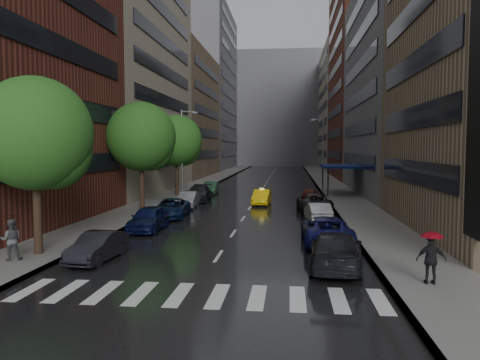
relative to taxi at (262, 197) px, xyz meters
name	(u,v)px	position (x,y,z in m)	size (l,w,h in m)	color
ground	(203,279)	(-0.88, -24.62, -0.69)	(220.00, 220.00, 0.00)	gray
road	(266,183)	(-0.88, 25.38, -0.68)	(14.00, 140.00, 0.01)	black
sidewalk_left	(205,182)	(-9.88, 25.38, -0.61)	(4.00, 140.00, 0.15)	gray
sidewalk_right	(328,183)	(8.12, 25.38, -0.61)	(4.00, 140.00, 0.15)	gray
crosswalk	(198,295)	(-0.68, -26.62, -0.68)	(13.15, 2.80, 0.01)	silver
buildings_left	(178,82)	(-15.88, 34.17, 15.30)	(8.00, 108.00, 38.00)	maroon
buildings_right	(365,84)	(14.11, 32.09, 14.34)	(8.05, 109.10, 36.00)	#937A5B
building_far	(278,110)	(-0.88, 93.38, 15.31)	(40.00, 14.00, 32.00)	slate
tree_near	(35,134)	(-9.48, -21.57, 5.20)	(5.40, 5.40, 8.60)	#382619
tree_mid	(141,137)	(-9.48, -5.64, 5.42)	(5.60, 5.60, 8.93)	#382619
tree_far	(176,140)	(-9.48, 6.25, 5.29)	(5.48, 5.48, 8.73)	#382619
taxi	(262,197)	(0.00, 0.00, 0.00)	(1.46, 4.18, 1.38)	yellow
parked_cars_left	(180,203)	(-6.28, -5.77, 0.04)	(2.66, 35.51, 1.58)	black
parked_cars_right	(320,216)	(4.52, -12.06, 0.07)	(2.92, 30.60, 1.59)	black
ped_black_umbrella	(11,233)	(-9.99, -22.96, 0.69)	(1.12, 1.03, 2.09)	#47484C
ped_red_umbrella	(431,253)	(7.78, -24.82, 0.64)	(1.10, 0.82, 2.01)	black
street_lamp_left	(183,151)	(-8.61, 5.38, 4.20)	(1.74, 0.22, 9.00)	gray
street_lamp_right	(322,150)	(6.84, 20.38, 4.20)	(1.74, 0.22, 9.00)	gray
awning	(340,166)	(8.10, 10.38, 2.45)	(4.00, 8.00, 3.12)	navy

